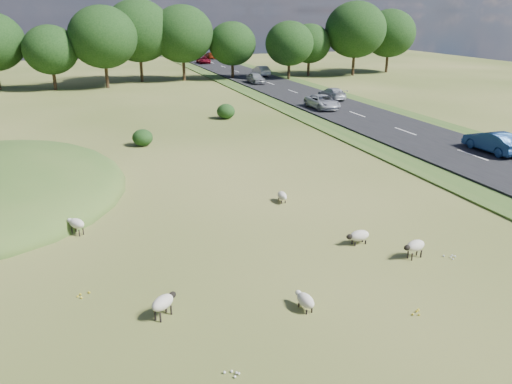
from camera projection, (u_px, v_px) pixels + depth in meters
ground at (166, 143)px, 40.18m from camera, size 160.00×160.00×0.00m
road at (329, 105)px, 55.34m from camera, size 8.00×150.00×0.25m
treeline at (109, 37)px, 68.93m from camera, size 96.28×14.66×11.70m
shrubs at (106, 122)px, 44.22m from camera, size 25.35×11.84×1.50m
sheep_0 at (282, 196)px, 27.58m from camera, size 0.51×1.04×0.59m
sheep_1 at (76, 223)px, 23.56m from camera, size 0.93×1.08×0.79m
sheep_2 at (163, 302)px, 17.14m from camera, size 1.12×0.99×0.83m
sheep_3 at (359, 236)px, 22.57m from camera, size 1.18×0.56×0.67m
sheep_4 at (415, 246)px, 21.25m from camera, size 1.18×0.66×0.82m
sheep_5 at (305, 300)px, 17.63m from camera, size 0.58×1.08×0.61m
car_0 at (203, 60)px, 98.10m from camera, size 2.10×4.54×1.26m
car_1 at (210, 55)px, 107.62m from camera, size 1.88×4.63×1.34m
car_2 at (256, 78)px, 71.18m from camera, size 1.73×4.30×1.47m
car_3 at (261, 71)px, 79.45m from camera, size 1.61×4.63×1.53m
car_4 at (332, 93)px, 58.35m from camera, size 1.86×4.57×1.33m
car_5 at (322, 102)px, 52.69m from camera, size 2.32×5.02×1.40m
car_7 at (493, 142)px, 36.36m from camera, size 1.62×4.65×1.53m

